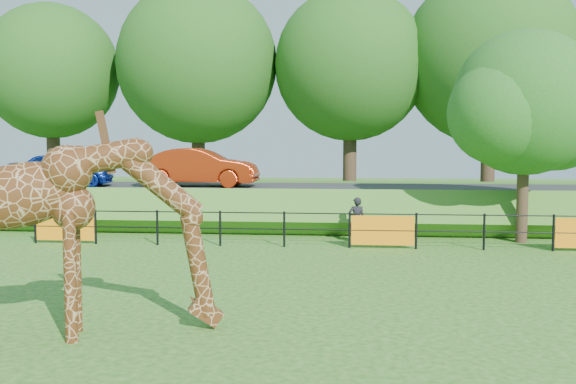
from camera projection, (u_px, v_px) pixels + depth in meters
name	position (u px, v px, depth m)	size (l,w,h in m)	color
ground	(240.00, 319.00, 11.79)	(90.00, 90.00, 0.00)	#265615
giraffe	(81.00, 238.00, 10.61)	(4.67, 0.86, 3.33)	#522910
perimeter_fence	(284.00, 229.00, 19.69)	(28.07, 0.10, 1.10)	black
embankment	(302.00, 203.00, 27.12)	(40.00, 9.00, 1.30)	#265615
road	(299.00, 188.00, 25.58)	(40.00, 5.00, 0.12)	#29292B
car_blue	(63.00, 170.00, 25.89)	(1.61, 4.00, 1.36)	#163BB7
car_red	(200.00, 167.00, 25.81)	(1.63, 4.67, 1.54)	#A92B0C
visitor	(357.00, 220.00, 20.61)	(0.53, 0.35, 1.46)	black
tree_east	(528.00, 108.00, 20.29)	(5.40, 4.71, 6.76)	#322016
bg_tree_line	(348.00, 64.00, 32.87)	(37.30, 8.80, 11.82)	#322016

